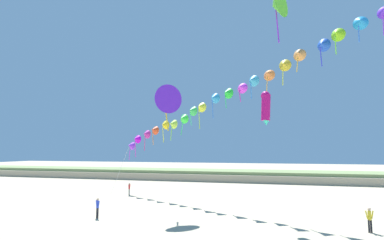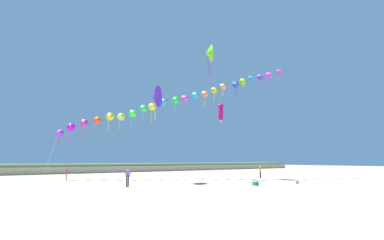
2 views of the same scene
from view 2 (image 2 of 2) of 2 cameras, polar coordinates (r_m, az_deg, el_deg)
The scene contains 11 objects.
ground_plane at distance 23.36m, azimuth 13.97°, elevation -14.89°, with size 240.00×240.00×0.00m, color tan.
dune_ridge at distance 61.50m, azimuth -19.16°, elevation -10.00°, with size 120.00×9.80×1.84m.
person_near_left at distance 26.07m, azimuth -14.11°, elevation -12.14°, with size 0.55×0.34×1.65m.
person_near_right at distance 39.28m, azimuth 14.91°, elevation -10.94°, with size 0.59×0.23×1.69m.
person_mid_center at distance 37.00m, azimuth -26.10°, elevation -10.63°, with size 0.21×0.53×1.51m.
kite_banner_string at distance 38.26m, azimuth -2.69°, elevation 4.79°, with size 32.14×15.41×17.53m.
large_kite_low_lead at distance 35.55m, azimuth 6.40°, elevation 1.71°, with size 0.97×0.89×2.74m.
large_kite_mid_trail at distance 32.33m, azimuth -8.19°, elevation 5.19°, with size 2.67×2.51×4.35m.
large_kite_high_solo at distance 42.19m, azimuth 3.71°, elevation 14.53°, with size 2.24×2.95×5.16m.
beach_cooler at distance 27.59m, azimuth 13.90°, elevation -13.50°, with size 0.58×0.41×0.46m.
beach_ball at distance 31.32m, azimuth 22.30°, elevation -12.60°, with size 0.36×0.36×0.36m.
Camera 2 is at (-17.54, -15.24, 2.49)m, focal length 24.00 mm.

